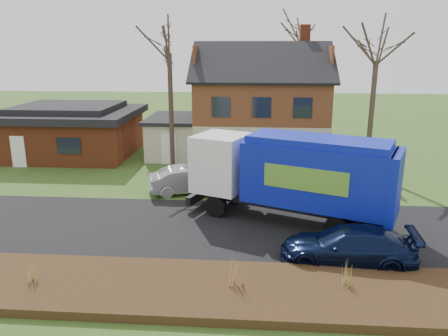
{
  "coord_description": "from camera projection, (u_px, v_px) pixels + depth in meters",
  "views": [
    {
      "loc": [
        1.67,
        -17.76,
        7.71
      ],
      "look_at": [
        0.16,
        2.5,
        2.08
      ],
      "focal_mm": 35.0,
      "sensor_mm": 36.0,
      "label": 1
    }
  ],
  "objects": [
    {
      "name": "main_house",
      "position": [
        254.0,
        100.0,
        31.43
      ],
      "size": [
        12.95,
        8.95,
        9.26
      ],
      "color": "beige",
      "rests_on": "ground"
    },
    {
      "name": "grass_clump_mid",
      "position": [
        236.0,
        270.0,
        13.97
      ],
      "size": [
        0.38,
        0.31,
        1.06
      ],
      "color": "tan",
      "rests_on": "mulch_verge"
    },
    {
      "name": "silver_sedan",
      "position": [
        190.0,
        180.0,
        23.83
      ],
      "size": [
        4.69,
        2.88,
        1.46
      ],
      "primitive_type": "imported",
      "rotation": [
        0.0,
        0.0,
        1.89
      ],
      "color": "#B1B3B9",
      "rests_on": "ground"
    },
    {
      "name": "navy_wagon",
      "position": [
        348.0,
        246.0,
        15.94
      ],
      "size": [
        5.0,
        2.35,
        1.41
      ],
      "primitive_type": "imported",
      "rotation": [
        0.0,
        0.0,
        -1.65
      ],
      "color": "#0B1432",
      "rests_on": "ground"
    },
    {
      "name": "tree_front_west",
      "position": [
        169.0,
        35.0,
        26.9
      ],
      "size": [
        3.45,
        3.45,
        10.24
      ],
      "color": "#3A2B23",
      "rests_on": "ground"
    },
    {
      "name": "ground",
      "position": [
        216.0,
        228.0,
        19.25
      ],
      "size": [
        120.0,
        120.0,
        0.0
      ],
      "primitive_type": "plane",
      "color": "#34521B",
      "rests_on": "ground"
    },
    {
      "name": "road",
      "position": [
        216.0,
        228.0,
        19.25
      ],
      "size": [
        80.0,
        7.0,
        0.02
      ],
      "primitive_type": "cube",
      "color": "black",
      "rests_on": "ground"
    },
    {
      "name": "garbage_truck",
      "position": [
        295.0,
        173.0,
        19.39
      ],
      "size": [
        9.6,
        5.93,
        4.01
      ],
      "rotation": [
        0.0,
        0.0,
        -0.4
      ],
      "color": "black",
      "rests_on": "ground"
    },
    {
      "name": "grass_clump_west",
      "position": [
        32.0,
        270.0,
        14.18
      ],
      "size": [
        0.33,
        0.27,
        0.88
      ],
      "color": "tan",
      "rests_on": "mulch_verge"
    },
    {
      "name": "tree_front_east",
      "position": [
        378.0,
        41.0,
        25.67
      ],
      "size": [
        3.57,
        3.57,
        9.91
      ],
      "color": "#443628",
      "rests_on": "ground"
    },
    {
      "name": "grass_clump_east",
      "position": [
        347.0,
        274.0,
        13.95
      ],
      "size": [
        0.33,
        0.27,
        0.81
      ],
      "color": "#A8974A",
      "rests_on": "mulch_verge"
    },
    {
      "name": "tree_back",
      "position": [
        302.0,
        26.0,
        36.2
      ],
      "size": [
        3.57,
        3.57,
        11.3
      ],
      "color": "#413927",
      "rests_on": "ground"
    },
    {
      "name": "ranch_house",
      "position": [
        70.0,
        130.0,
        32.11
      ],
      "size": [
        9.8,
        8.2,
        3.7
      ],
      "color": "brown",
      "rests_on": "ground"
    },
    {
      "name": "mulch_verge",
      "position": [
        201.0,
        289.0,
        14.11
      ],
      "size": [
        80.0,
        3.5,
        0.3
      ],
      "primitive_type": "cube",
      "color": "#2F200F",
      "rests_on": "ground"
    }
  ]
}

